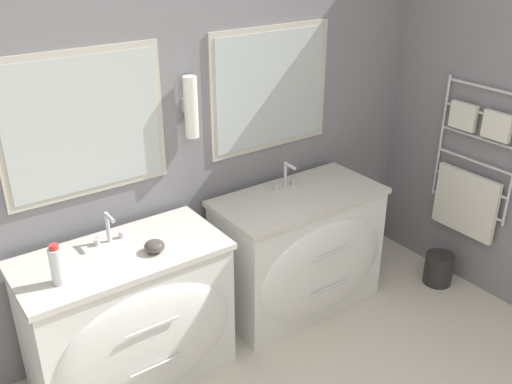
{
  "coord_description": "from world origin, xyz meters",
  "views": [
    {
      "loc": [
        -1.32,
        -0.97,
        2.39
      ],
      "look_at": [
        0.29,
        1.3,
        1.07
      ],
      "focal_mm": 40.0,
      "sensor_mm": 36.0,
      "label": 1
    }
  ],
  "objects_px": {
    "vanity_right": "(301,252)",
    "toiletry_bottle": "(57,265)",
    "amenity_bowl": "(154,246)",
    "vanity_left": "(131,318)",
    "waste_bin": "(439,268)"
  },
  "relations": [
    {
      "from": "vanity_left",
      "to": "waste_bin",
      "type": "bearing_deg",
      "value": -9.96
    },
    {
      "from": "vanity_right",
      "to": "amenity_bowl",
      "type": "distance_m",
      "value": 1.15
    },
    {
      "from": "vanity_right",
      "to": "toiletry_bottle",
      "type": "relative_size",
      "value": 5.22
    },
    {
      "from": "toiletry_bottle",
      "to": "amenity_bowl",
      "type": "xyz_separation_m",
      "value": [
        0.5,
        -0.0,
        -0.07
      ]
    },
    {
      "from": "toiletry_bottle",
      "to": "amenity_bowl",
      "type": "bearing_deg",
      "value": -0.41
    },
    {
      "from": "vanity_left",
      "to": "amenity_bowl",
      "type": "distance_m",
      "value": 0.47
    },
    {
      "from": "vanity_right",
      "to": "toiletry_bottle",
      "type": "xyz_separation_m",
      "value": [
        -1.56,
        -0.06,
        0.5
      ]
    },
    {
      "from": "vanity_right",
      "to": "toiletry_bottle",
      "type": "distance_m",
      "value": 1.64
    },
    {
      "from": "vanity_left",
      "to": "amenity_bowl",
      "type": "xyz_separation_m",
      "value": [
        0.15,
        -0.06,
        0.44
      ]
    },
    {
      "from": "toiletry_bottle",
      "to": "waste_bin",
      "type": "height_order",
      "value": "toiletry_bottle"
    },
    {
      "from": "vanity_right",
      "to": "waste_bin",
      "type": "bearing_deg",
      "value": -21.37
    },
    {
      "from": "vanity_right",
      "to": "waste_bin",
      "type": "distance_m",
      "value": 1.1
    },
    {
      "from": "toiletry_bottle",
      "to": "amenity_bowl",
      "type": "height_order",
      "value": "toiletry_bottle"
    },
    {
      "from": "vanity_left",
      "to": "waste_bin",
      "type": "distance_m",
      "value": 2.26
    },
    {
      "from": "vanity_right",
      "to": "waste_bin",
      "type": "xyz_separation_m",
      "value": [
        0.99,
        -0.39,
        -0.3
      ]
    }
  ]
}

